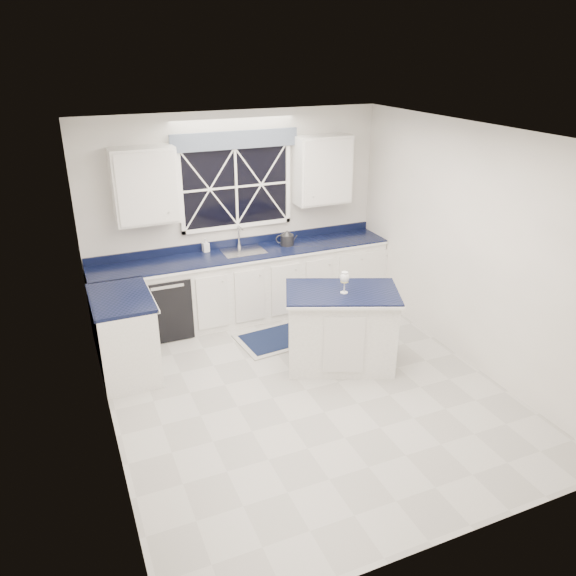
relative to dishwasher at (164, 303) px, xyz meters
name	(u,v)px	position (x,y,z in m)	size (l,w,h in m)	color
ground	(306,390)	(1.10, -1.95, -0.41)	(4.50, 4.50, 0.00)	#ACABA7
back_wall	(236,216)	(1.10, 0.30, 0.94)	(4.00, 0.10, 2.70)	silver
base_cabinets	(226,295)	(0.77, -0.17, 0.04)	(3.99, 1.60, 0.90)	white
countertop	(245,254)	(1.10, 0.00, 0.51)	(3.98, 0.64, 0.04)	black
dishwasher	(164,303)	(0.00, 0.00, 0.00)	(0.60, 0.58, 0.82)	black
window	(236,181)	(1.10, 0.25, 1.42)	(1.65, 0.09, 1.26)	black
upper_cabinets	(239,177)	(1.10, 0.13, 1.49)	(3.10, 0.34, 0.90)	white
faucet	(239,236)	(1.10, 0.19, 0.69)	(0.05, 0.20, 0.30)	#B7B7B9
island	(341,328)	(1.69, -1.60, 0.06)	(1.44, 1.17, 0.93)	white
rug	(284,337)	(1.34, -0.76, -0.40)	(1.22, 0.81, 0.02)	#A2A29D
kettle	(287,238)	(1.72, 0.04, 0.63)	(0.28, 0.23, 0.21)	#2A2A2C
wine_glass	(345,279)	(1.69, -1.65, 0.69)	(0.10, 0.10, 0.25)	silver
soap_bottle	(206,245)	(0.64, 0.22, 0.62)	(0.08, 0.08, 0.18)	silver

